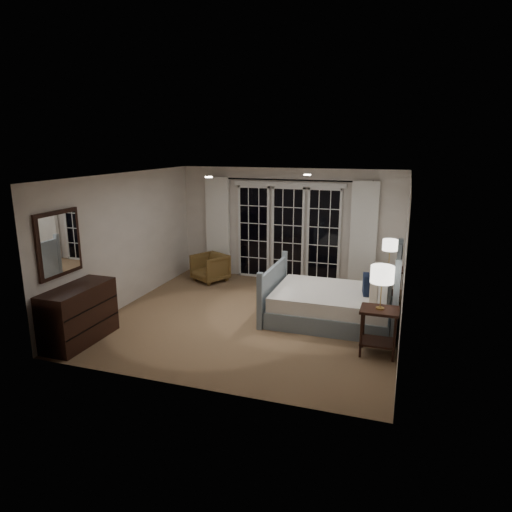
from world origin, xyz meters
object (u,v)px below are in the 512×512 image
(nightstand_left, at_px, (379,324))
(armchair, at_px, (210,268))
(nightstand_right, at_px, (388,280))
(bed, at_px, (336,303))
(lamp_right, at_px, (390,245))
(lamp_left, at_px, (382,275))
(dresser, at_px, (79,314))

(nightstand_left, xyz_separation_m, armchair, (-3.82, 2.59, -0.16))
(nightstand_left, height_order, nightstand_right, nightstand_left)
(bed, xyz_separation_m, nightstand_left, (0.79, -1.13, 0.15))
(bed, xyz_separation_m, armchair, (-3.03, 1.46, -0.02))
(bed, relative_size, lamp_right, 3.95)
(nightstand_right, bearing_deg, armchair, 176.55)
(nightstand_left, distance_m, lamp_left, 0.75)
(lamp_right, height_order, armchair, lamp_right)
(lamp_left, relative_size, lamp_right, 1.15)
(nightstand_left, bearing_deg, armchair, 145.86)
(nightstand_left, height_order, dresser, dresser)
(nightstand_right, height_order, lamp_left, lamp_left)
(lamp_left, height_order, lamp_right, lamp_left)
(nightstand_right, bearing_deg, lamp_left, -90.32)
(nightstand_left, relative_size, dresser, 0.56)
(bed, distance_m, nightstand_left, 1.39)
(nightstand_left, bearing_deg, lamp_right, 89.68)
(lamp_left, xyz_separation_m, dresser, (-4.44, -0.99, -0.77))
(bed, height_order, nightstand_left, bed)
(bed, relative_size, dresser, 1.73)
(armchair, relative_size, dresser, 0.54)
(armchair, bearing_deg, dresser, -71.09)
(nightstand_left, bearing_deg, dresser, -167.38)
(bed, bearing_deg, nightstand_left, -54.88)
(bed, height_order, dresser, bed)
(bed, distance_m, lamp_left, 1.64)
(lamp_left, distance_m, dresser, 4.61)
(lamp_right, xyz_separation_m, dresser, (-4.45, -3.35, -0.69))
(nightstand_right, bearing_deg, nightstand_left, -90.32)
(nightstand_right, height_order, lamp_right, lamp_right)
(nightstand_right, relative_size, lamp_left, 1.10)
(lamp_right, bearing_deg, armchair, 176.55)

